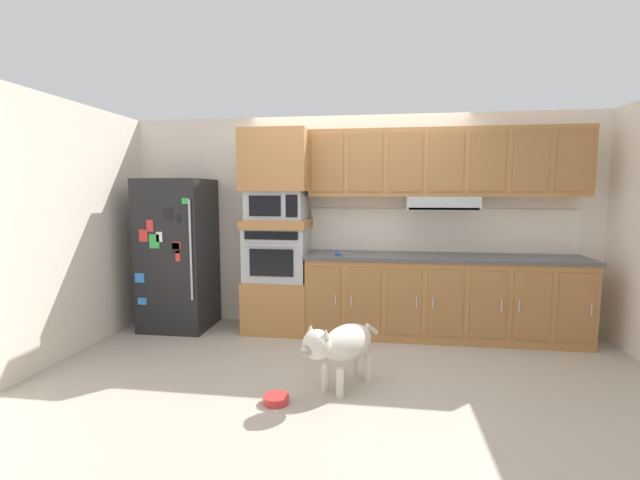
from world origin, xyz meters
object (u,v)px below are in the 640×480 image
object	(u,v)px
refrigerator	(178,254)
dog_food_bowl	(276,399)
dog	(341,344)
built_in_oven	(278,254)
microwave	(277,205)
screwdriver	(339,254)

from	to	relation	value
refrigerator	dog_food_bowl	bearing A→B (deg)	-46.70
dog	dog_food_bowl	distance (m)	0.66
refrigerator	dog_food_bowl	xyz separation A→B (m)	(1.60, -1.70, -0.85)
built_in_oven	dog_food_bowl	xyz separation A→B (m)	(0.41, -1.77, -0.87)
microwave	screwdriver	bearing A→B (deg)	-11.50
dog	dog_food_bowl	size ratio (longest dim) A/B	4.21
dog_food_bowl	screwdriver	bearing A→B (deg)	78.80
built_in_oven	microwave	distance (m)	0.56
refrigerator	built_in_oven	size ratio (longest dim) A/B	2.51
refrigerator	screwdriver	world-z (taller)	refrigerator
screwdriver	dog_food_bowl	xyz separation A→B (m)	(-0.32, -1.62, -0.90)
microwave	dog	distance (m)	2.02
built_in_oven	screwdriver	distance (m)	0.74
microwave	dog	world-z (taller)	microwave
built_in_oven	screwdriver	size ratio (longest dim) A/B	4.15
refrigerator	built_in_oven	distance (m)	1.19
refrigerator	dog	size ratio (longest dim) A/B	2.09
dog	refrigerator	bearing A→B (deg)	-89.70
refrigerator	microwave	bearing A→B (deg)	3.26
built_in_oven	screwdriver	world-z (taller)	built_in_oven
dog_food_bowl	built_in_oven	bearing A→B (deg)	103.04
microwave	screwdriver	world-z (taller)	microwave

